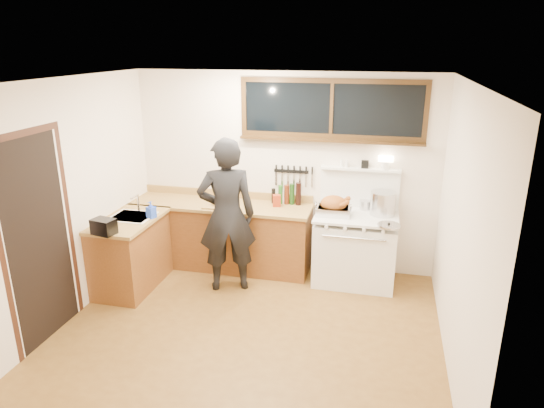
% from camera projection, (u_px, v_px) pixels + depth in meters
% --- Properties ---
extents(ground_plane, '(4.00, 3.50, 0.02)m').
position_uv_depth(ground_plane, '(249.00, 330.00, 5.21)').
color(ground_plane, brown).
extents(room_shell, '(4.10, 3.60, 2.65)m').
position_uv_depth(room_shell, '(247.00, 182.00, 4.69)').
color(room_shell, silver).
rests_on(room_shell, ground).
extents(counter_back, '(2.44, 0.64, 1.00)m').
position_uv_depth(counter_back, '(221.00, 234.00, 6.58)').
color(counter_back, brown).
rests_on(counter_back, ground).
extents(counter_left, '(0.64, 1.09, 0.90)m').
position_uv_depth(counter_left, '(131.00, 253.00, 6.01)').
color(counter_left, brown).
rests_on(counter_left, ground).
extents(sink_unit, '(0.50, 0.45, 0.37)m').
position_uv_depth(sink_unit, '(133.00, 221.00, 5.96)').
color(sink_unit, white).
rests_on(sink_unit, counter_left).
extents(vintage_stove, '(1.02, 0.74, 1.59)m').
position_uv_depth(vintage_stove, '(355.00, 247.00, 6.14)').
color(vintage_stove, white).
rests_on(vintage_stove, ground).
extents(back_window, '(2.32, 0.13, 0.77)m').
position_uv_depth(back_window, '(331.00, 116.00, 6.01)').
color(back_window, black).
rests_on(back_window, room_shell).
extents(left_doorway, '(0.02, 1.04, 2.17)m').
position_uv_depth(left_doorway, '(39.00, 238.00, 4.79)').
color(left_doorway, black).
rests_on(left_doorway, ground).
extents(knife_strip, '(0.52, 0.03, 0.28)m').
position_uv_depth(knife_strip, '(293.00, 172.00, 6.36)').
color(knife_strip, black).
rests_on(knife_strip, room_shell).
extents(man, '(0.81, 0.68, 1.91)m').
position_uv_depth(man, '(227.00, 216.00, 5.82)').
color(man, black).
rests_on(man, ground).
extents(soap_bottle, '(0.12, 0.12, 0.21)m').
position_uv_depth(soap_bottle, '(151.00, 210.00, 5.87)').
color(soap_bottle, blue).
rests_on(soap_bottle, counter_left).
extents(toaster, '(0.28, 0.22, 0.17)m').
position_uv_depth(toaster, '(104.00, 227.00, 5.38)').
color(toaster, black).
rests_on(toaster, counter_left).
extents(cutting_board, '(0.44, 0.34, 0.14)m').
position_uv_depth(cutting_board, '(221.00, 202.00, 6.30)').
color(cutting_board, olive).
rests_on(cutting_board, counter_back).
extents(roast_turkey, '(0.45, 0.33, 0.24)m').
position_uv_depth(roast_turkey, '(334.00, 207.00, 5.99)').
color(roast_turkey, silver).
rests_on(roast_turkey, vintage_stove).
extents(stockpot, '(0.40, 0.40, 0.29)m').
position_uv_depth(stockpot, '(383.00, 203.00, 5.97)').
color(stockpot, silver).
rests_on(stockpot, vintage_stove).
extents(saucepan, '(0.19, 0.29, 0.12)m').
position_uv_depth(saucepan, '(366.00, 205.00, 6.19)').
color(saucepan, silver).
rests_on(saucepan, vintage_stove).
extents(pot_lid, '(0.28, 0.28, 0.04)m').
position_uv_depth(pot_lid, '(389.00, 225.00, 5.63)').
color(pot_lid, silver).
rests_on(pot_lid, vintage_stove).
extents(coffee_tin, '(0.12, 0.11, 0.15)m').
position_uv_depth(coffee_tin, '(277.00, 201.00, 6.30)').
color(coffee_tin, maroon).
rests_on(coffee_tin, counter_back).
extents(pitcher, '(0.11, 0.11, 0.16)m').
position_uv_depth(pitcher, '(283.00, 197.00, 6.43)').
color(pitcher, white).
rests_on(pitcher, counter_back).
extents(bottle_cluster, '(0.40, 0.07, 0.30)m').
position_uv_depth(bottle_cluster, '(289.00, 194.00, 6.37)').
color(bottle_cluster, black).
rests_on(bottle_cluster, counter_back).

